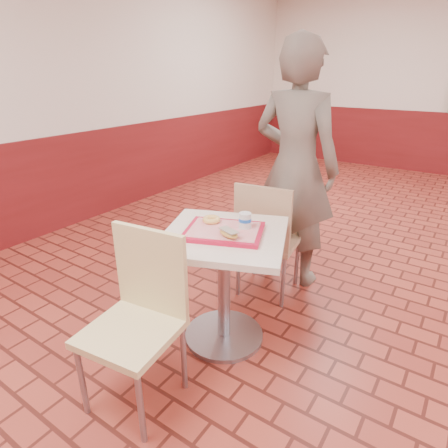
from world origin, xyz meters
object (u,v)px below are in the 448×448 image
Objects in this scene: chair_main_front at (139,311)px; main_table at (224,270)px; long_john_donut at (229,233)px; paper_cup at (245,220)px; customer at (295,168)px; chair_main_back at (266,235)px; serving_tray at (224,231)px; ring_donut at (211,220)px.

main_table is at bearing 72.29° from chair_main_front.
paper_cup is at bearing 86.70° from long_john_donut.
main_table is at bearing 91.59° from customer.
chair_main_back is at bearing 93.07° from main_table.
long_john_donut is at bearing -42.56° from main_table.
ring_donut is at bearing 159.59° from serving_tray.
chair_main_back is 9.82× the size of paper_cup.
chair_main_back is 6.03× the size of long_john_donut.
main_table is 4.97× the size of long_john_donut.
chair_main_front is at bearing 87.58° from customer.
main_table is 1.68× the size of serving_tray.
main_table is 0.81× the size of chair_main_front.
serving_tray is at bearing 91.59° from customer.
chair_main_front is at bearing -100.10° from serving_tray.
ring_donut reaches higher than main_table.
chair_main_front reaches higher than chair_main_back.
main_table is at bearing 0.00° from serving_tray.
ring_donut is 0.22m from paper_cup.
chair_main_back reaches higher than long_john_donut.
main_table is 1.07m from customer.
chair_main_back is 2.04× the size of serving_tray.
serving_tray is 4.10× the size of ring_donut.
long_john_donut is at bearing -30.43° from ring_donut.
serving_tray is at bearing 137.44° from long_john_donut.
customer is 1.07m from long_john_donut.
customer is at bearing 82.76° from ring_donut.
long_john_donut is at bearing 91.46° from chair_main_back.
serving_tray is at bearing 85.06° from chair_main_back.
serving_tray is 4.82× the size of paper_cup.
paper_cup is (0.22, 0.04, 0.03)m from ring_donut.
long_john_donut is at bearing 95.97° from customer.
paper_cup is at bearing 66.36° from chair_main_front.
chair_main_front is 0.66m from serving_tray.
customer is (-0.01, 0.98, 0.44)m from main_table.
chair_main_front is 9.98× the size of paper_cup.
long_john_donut is (0.08, -0.07, 0.03)m from serving_tray.
ring_donut is (-0.02, 0.65, 0.28)m from chair_main_front.
chair_main_front is 1.64m from customer.
chair_main_front is at bearing 78.46° from chair_main_back.
chair_main_front is 1.21m from chair_main_back.
chair_main_front reaches higher than main_table.
long_john_donut is at bearing -42.56° from serving_tray.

